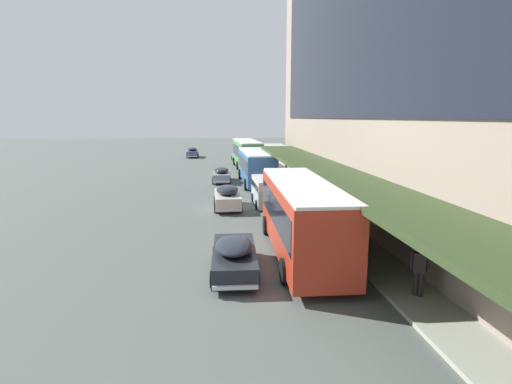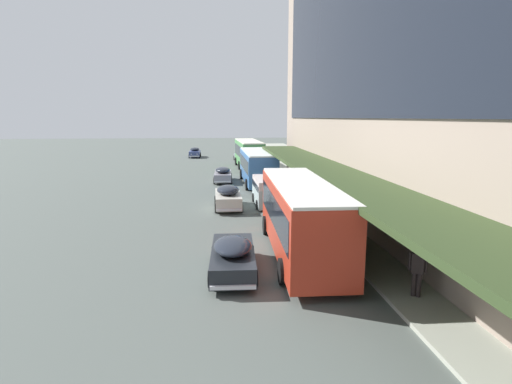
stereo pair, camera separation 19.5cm
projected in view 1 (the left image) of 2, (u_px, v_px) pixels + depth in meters
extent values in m
cube|color=#4C964F|center=(247.00, 154.00, 49.14)|extent=(2.92, 11.06, 2.96)
cube|color=black|center=(247.00, 151.00, 49.07)|extent=(2.92, 10.19, 1.30)
cube|color=beige|center=(247.00, 141.00, 48.86)|extent=(2.82, 11.06, 0.12)
cube|color=black|center=(242.00, 141.00, 54.29)|extent=(1.25, 0.11, 0.36)
cylinder|color=black|center=(234.00, 161.00, 52.84)|extent=(0.29, 1.01, 1.00)
cylinder|color=black|center=(253.00, 161.00, 53.19)|extent=(0.29, 1.01, 1.00)
cylinder|color=black|center=(240.00, 168.00, 45.90)|extent=(0.29, 1.01, 1.00)
cylinder|color=black|center=(261.00, 168.00, 46.25)|extent=(0.29, 1.01, 1.00)
cylinder|color=black|center=(238.00, 165.00, 48.41)|extent=(0.29, 1.01, 1.00)
cylinder|color=black|center=(258.00, 165.00, 48.76)|extent=(0.29, 1.01, 1.00)
cube|color=#3766A1|center=(256.00, 166.00, 37.55)|extent=(2.66, 10.10, 2.66)
cube|color=black|center=(256.00, 163.00, 37.49)|extent=(2.69, 9.30, 1.17)
cube|color=silver|center=(256.00, 152.00, 37.29)|extent=(2.56, 10.10, 0.12)
cube|color=black|center=(250.00, 151.00, 42.30)|extent=(1.27, 0.08, 0.36)
cylinder|color=black|center=(240.00, 174.00, 40.96)|extent=(0.26, 1.00, 1.00)
cylinder|color=black|center=(264.00, 174.00, 41.25)|extent=(0.26, 1.00, 1.00)
cylinder|color=black|center=(246.00, 184.00, 34.57)|extent=(0.26, 1.00, 1.00)
cylinder|color=black|center=(275.00, 184.00, 34.86)|extent=(0.26, 1.00, 1.00)
cube|color=#B32F1C|center=(301.00, 216.00, 18.02)|extent=(2.74, 10.14, 2.94)
cube|color=black|center=(302.00, 209.00, 17.96)|extent=(2.76, 9.34, 1.29)
cube|color=silver|center=(302.00, 183.00, 17.74)|extent=(2.64, 10.14, 0.12)
cube|color=black|center=(285.00, 174.00, 22.78)|extent=(1.25, 0.09, 0.36)
cylinder|color=black|center=(266.00, 225.00, 21.53)|extent=(0.27, 1.01, 1.00)
cylinder|color=black|center=(311.00, 224.00, 21.73)|extent=(0.27, 1.01, 1.00)
cylinder|color=black|center=(284.00, 271.00, 15.10)|extent=(0.27, 1.01, 1.00)
cylinder|color=black|center=(349.00, 269.00, 15.31)|extent=(0.27, 1.01, 1.00)
cube|color=beige|center=(227.00, 199.00, 27.67)|extent=(1.76, 4.18, 0.83)
ellipsoid|color=#1E232D|center=(227.00, 190.00, 27.33)|extent=(1.54, 2.30, 0.62)
cube|color=silver|center=(226.00, 197.00, 29.80)|extent=(1.64, 0.14, 0.14)
cube|color=silver|center=(229.00, 210.00, 25.63)|extent=(1.64, 0.14, 0.14)
sphere|color=silver|center=(220.00, 193.00, 29.65)|extent=(0.18, 0.18, 0.18)
sphere|color=silver|center=(232.00, 193.00, 29.76)|extent=(0.18, 0.18, 0.18)
cylinder|color=black|center=(215.00, 200.00, 28.89)|extent=(0.15, 0.64, 0.64)
cylinder|color=black|center=(238.00, 200.00, 29.08)|extent=(0.15, 0.64, 0.64)
cylinder|color=black|center=(215.00, 208.00, 26.37)|extent=(0.15, 0.64, 0.64)
cylinder|color=black|center=(241.00, 207.00, 26.56)|extent=(0.15, 0.64, 0.64)
cube|color=black|center=(234.00, 258.00, 16.18)|extent=(1.89, 4.59, 0.76)
ellipsoid|color=#1E232D|center=(234.00, 246.00, 15.84)|extent=(1.60, 2.55, 0.52)
cube|color=silver|center=(234.00, 246.00, 18.49)|extent=(1.63, 0.18, 0.14)
cube|color=silver|center=(235.00, 288.00, 13.95)|extent=(1.63, 0.18, 0.14)
sphere|color=silver|center=(224.00, 240.00, 18.38)|extent=(0.18, 0.18, 0.18)
sphere|color=silver|center=(244.00, 240.00, 18.44)|extent=(0.18, 0.18, 0.18)
cylinder|color=black|center=(215.00, 254.00, 17.55)|extent=(0.17, 0.65, 0.64)
cylinder|color=black|center=(253.00, 253.00, 17.66)|extent=(0.17, 0.65, 0.64)
cylinder|color=black|center=(212.00, 279.00, 14.80)|extent=(0.17, 0.65, 0.64)
cylinder|color=black|center=(258.00, 278.00, 14.91)|extent=(0.17, 0.65, 0.64)
cube|color=gray|center=(238.00, 157.00, 58.00)|extent=(1.68, 4.39, 0.71)
ellipsoid|color=#1E232D|center=(238.00, 153.00, 57.67)|extent=(1.45, 2.42, 0.61)
cube|color=silver|center=(237.00, 157.00, 60.21)|extent=(1.53, 0.15, 0.14)
cube|color=silver|center=(239.00, 160.00, 55.86)|extent=(1.53, 0.15, 0.14)
sphere|color=silver|center=(234.00, 155.00, 60.08)|extent=(0.18, 0.18, 0.18)
sphere|color=silver|center=(240.00, 155.00, 60.19)|extent=(0.18, 0.18, 0.18)
cylinder|color=black|center=(232.00, 158.00, 59.27)|extent=(0.15, 0.64, 0.64)
cylinder|color=black|center=(243.00, 158.00, 59.46)|extent=(0.15, 0.64, 0.64)
cylinder|color=black|center=(233.00, 160.00, 56.63)|extent=(0.15, 0.64, 0.64)
cylinder|color=black|center=(244.00, 159.00, 56.82)|extent=(0.15, 0.64, 0.64)
cube|color=navy|center=(193.00, 153.00, 62.93)|extent=(1.64, 4.10, 0.81)
ellipsoid|color=#1E232D|center=(193.00, 149.00, 63.01)|extent=(1.45, 2.26, 0.54)
cube|color=silver|center=(192.00, 156.00, 60.93)|extent=(1.56, 0.12, 0.14)
cube|color=silver|center=(193.00, 154.00, 65.03)|extent=(1.56, 0.12, 0.14)
sphere|color=silver|center=(195.00, 154.00, 60.95)|extent=(0.18, 0.18, 0.18)
sphere|color=silver|center=(189.00, 154.00, 60.85)|extent=(0.18, 0.18, 0.18)
cylinder|color=black|center=(198.00, 156.00, 61.83)|extent=(0.14, 0.64, 0.64)
cylinder|color=black|center=(187.00, 156.00, 61.66)|extent=(0.14, 0.64, 0.64)
cylinder|color=black|center=(198.00, 155.00, 64.31)|extent=(0.14, 0.64, 0.64)
cylinder|color=black|center=(188.00, 155.00, 64.15)|extent=(0.14, 0.64, 0.64)
cube|color=gray|center=(221.00, 176.00, 39.07)|extent=(1.73, 4.47, 0.73)
ellipsoid|color=#1E232D|center=(221.00, 170.00, 38.75)|extent=(1.48, 2.48, 0.53)
cube|color=silver|center=(222.00, 175.00, 41.33)|extent=(1.53, 0.16, 0.14)
cube|color=silver|center=(221.00, 182.00, 36.89)|extent=(1.53, 0.16, 0.14)
sphere|color=silver|center=(217.00, 172.00, 41.22)|extent=(0.18, 0.18, 0.18)
sphere|color=silver|center=(226.00, 172.00, 41.29)|extent=(0.18, 0.18, 0.18)
cylinder|color=black|center=(214.00, 177.00, 40.41)|extent=(0.16, 0.64, 0.64)
cylinder|color=black|center=(230.00, 176.00, 40.53)|extent=(0.16, 0.64, 0.64)
cylinder|color=black|center=(213.00, 181.00, 37.72)|extent=(0.16, 0.64, 0.64)
cylinder|color=black|center=(230.00, 181.00, 37.84)|extent=(0.16, 0.64, 0.64)
cube|color=#AEC2C3|center=(267.00, 195.00, 28.67)|extent=(1.81, 4.32, 1.29)
cube|color=silver|center=(267.00, 184.00, 28.52)|extent=(1.77, 4.24, 0.83)
cube|color=black|center=(267.00, 185.00, 28.54)|extent=(1.84, 3.89, 0.41)
ellipsoid|color=#AEC2C3|center=(263.00, 188.00, 30.69)|extent=(1.62, 0.62, 1.11)
cylinder|color=black|center=(253.00, 198.00, 29.86)|extent=(0.17, 0.64, 0.64)
cylinder|color=black|center=(276.00, 197.00, 30.07)|extent=(0.17, 0.64, 0.64)
cylinder|color=black|center=(257.00, 205.00, 27.43)|extent=(0.17, 0.64, 0.64)
cylinder|color=black|center=(282.00, 204.00, 27.63)|extent=(0.17, 0.64, 0.64)
cylinder|color=#292122|center=(416.00, 284.00, 13.78)|extent=(0.16, 0.16, 0.85)
cylinder|color=#292122|center=(421.00, 284.00, 13.72)|extent=(0.16, 0.16, 0.85)
cube|color=#292122|center=(420.00, 263.00, 13.61)|extent=(0.47, 0.42, 0.70)
cylinder|color=#292122|center=(412.00, 261.00, 13.71)|extent=(0.10, 0.10, 0.63)
cylinder|color=#292122|center=(428.00, 263.00, 13.49)|extent=(0.10, 0.10, 0.63)
sphere|color=tan|center=(421.00, 250.00, 13.52)|extent=(0.22, 0.22, 0.22)
cylinder|color=black|center=(421.00, 248.00, 13.51)|extent=(0.33, 0.33, 0.02)
cylinder|color=black|center=(421.00, 246.00, 13.50)|extent=(0.21, 0.21, 0.12)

